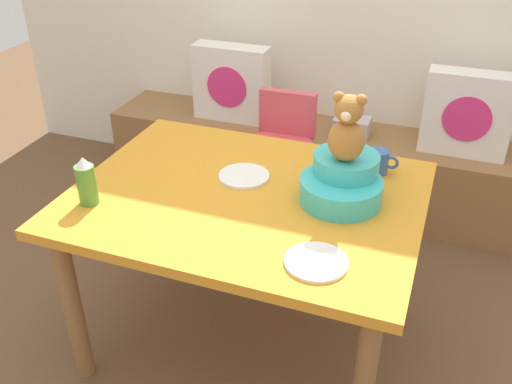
# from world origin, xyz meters

# --- Properties ---
(ground_plane) EXTENTS (8.00, 8.00, 0.00)m
(ground_plane) POSITION_xyz_m (0.00, 0.00, 0.00)
(ground_plane) COLOR brown
(window_bench) EXTENTS (2.60, 0.44, 0.46)m
(window_bench) POSITION_xyz_m (0.00, 1.25, 0.23)
(window_bench) COLOR olive
(window_bench) RESTS_ON ground_plane
(pillow_floral_left) EXTENTS (0.44, 0.15, 0.44)m
(pillow_floral_left) POSITION_xyz_m (-0.57, 1.23, 0.68)
(pillow_floral_left) COLOR white
(pillow_floral_left) RESTS_ON window_bench
(pillow_floral_right) EXTENTS (0.44, 0.15, 0.44)m
(pillow_floral_right) POSITION_xyz_m (0.74, 1.23, 0.68)
(pillow_floral_right) COLOR white
(pillow_floral_right) RESTS_ON window_bench
(book_stack) EXTENTS (0.20, 0.14, 0.10)m
(book_stack) POSITION_xyz_m (0.15, 1.25, 0.51)
(book_stack) COLOR #B7ACB0
(book_stack) RESTS_ON window_bench
(dining_table) EXTENTS (1.29, 0.99, 0.74)m
(dining_table) POSITION_xyz_m (0.00, 0.00, 0.64)
(dining_table) COLOR orange
(dining_table) RESTS_ON ground_plane
(highchair) EXTENTS (0.34, 0.45, 0.79)m
(highchair) POSITION_xyz_m (-0.13, 0.81, 0.52)
(highchair) COLOR #D84C59
(highchair) RESTS_ON ground_plane
(infant_seat_teal) EXTENTS (0.30, 0.33, 0.16)m
(infant_seat_teal) POSITION_xyz_m (0.34, 0.09, 0.81)
(infant_seat_teal) COLOR #39B8B6
(infant_seat_teal) RESTS_ON dining_table
(teddy_bear) EXTENTS (0.13, 0.12, 0.25)m
(teddy_bear) POSITION_xyz_m (0.34, 0.09, 1.02)
(teddy_bear) COLOR #AA6D31
(teddy_bear) RESTS_ON infant_seat_teal
(ketchup_bottle) EXTENTS (0.07, 0.07, 0.18)m
(ketchup_bottle) POSITION_xyz_m (-0.51, -0.26, 0.83)
(ketchup_bottle) COLOR #4C8C33
(ketchup_bottle) RESTS_ON dining_table
(coffee_mug) EXTENTS (0.12, 0.08, 0.09)m
(coffee_mug) POSITION_xyz_m (0.43, 0.33, 0.79)
(coffee_mug) COLOR #335999
(coffee_mug) RESTS_ON dining_table
(dinner_plate_near) EXTENTS (0.20, 0.20, 0.01)m
(dinner_plate_near) POSITION_xyz_m (-0.05, 0.11, 0.75)
(dinner_plate_near) COLOR white
(dinner_plate_near) RESTS_ON dining_table
(dinner_plate_far) EXTENTS (0.20, 0.20, 0.01)m
(dinner_plate_far) POSITION_xyz_m (0.35, -0.32, 0.75)
(dinner_plate_far) COLOR white
(dinner_plate_far) RESTS_ON dining_table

